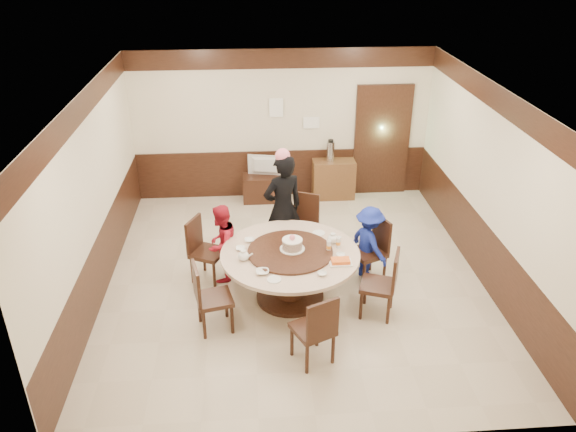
{
  "coord_description": "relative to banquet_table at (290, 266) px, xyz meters",
  "views": [
    {
      "loc": [
        -0.61,
        -7.01,
        4.68
      ],
      "look_at": [
        -0.11,
        -0.1,
        1.1
      ],
      "focal_mm": 35.0,
      "sensor_mm": 36.0,
      "label": 1
    }
  ],
  "objects": [
    {
      "name": "thermos",
      "position": [
        1.01,
        3.28,
        0.41
      ],
      "size": [
        0.15,
        0.15,
        0.38
      ],
      "primitive_type": "cylinder",
      "color": "silver",
      "rests_on": "side_cabinet"
    },
    {
      "name": "teapot_left",
      "position": [
        -0.63,
        -0.15,
        0.28
      ],
      "size": [
        0.17,
        0.15,
        0.13
      ],
      "primitive_type": "ellipsoid",
      "color": "white",
      "rests_on": "banquet_table"
    },
    {
      "name": "person_standing",
      "position": [
        -0.03,
        1.09,
        0.34
      ],
      "size": [
        0.75,
        0.63,
        1.75
      ],
      "primitive_type": "imported",
      "rotation": [
        0.0,
        0.0,
        3.53
      ],
      "color": "black",
      "rests_on": "ground"
    },
    {
      "name": "notice_right",
      "position": [
        0.66,
        3.46,
        0.92
      ],
      "size": [
        0.3,
        0.0,
        0.22
      ],
      "primitive_type": "cube",
      "color": "white",
      "rests_on": "room"
    },
    {
      "name": "tv_stand",
      "position": [
        -0.23,
        3.25,
        -0.28
      ],
      "size": [
        0.85,
        0.45,
        0.5
      ],
      "primitive_type": "cube",
      "color": "black",
      "rests_on": "ground"
    },
    {
      "name": "notice_left",
      "position": [
        0.01,
        3.46,
        1.22
      ],
      "size": [
        0.25,
        0.0,
        0.35
      ],
      "primitive_type": "cube",
      "color": "white",
      "rests_on": "room"
    },
    {
      "name": "bowl_3",
      "position": [
        0.67,
        -0.15,
        0.24
      ],
      "size": [
        0.12,
        0.12,
        0.04
      ],
      "primitive_type": "imported",
      "color": "white",
      "rests_on": "banquet_table"
    },
    {
      "name": "saucer_near",
      "position": [
        -0.25,
        -0.65,
        0.22
      ],
      "size": [
        0.18,
        0.18,
        0.01
      ],
      "primitive_type": "cylinder",
      "color": "white",
      "rests_on": "banquet_table"
    },
    {
      "name": "room",
      "position": [
        0.12,
        0.52,
        0.55
      ],
      "size": [
        6.0,
        6.04,
        2.84
      ],
      "color": "beige",
      "rests_on": "ground"
    },
    {
      "name": "bowl_2",
      "position": [
        -0.39,
        -0.49,
        0.24
      ],
      "size": [
        0.17,
        0.17,
        0.04
      ],
      "primitive_type": "imported",
      "color": "white",
      "rests_on": "banquet_table"
    },
    {
      "name": "bowl_0",
      "position": [
        -0.55,
        0.35,
        0.23
      ],
      "size": [
        0.14,
        0.14,
        0.03
      ],
      "primitive_type": "imported",
      "color": "white",
      "rests_on": "banquet_table"
    },
    {
      "name": "bottle_0",
      "position": [
        0.52,
        -0.01,
        0.3
      ],
      "size": [
        0.06,
        0.06,
        0.16
      ],
      "primitive_type": "cylinder",
      "color": "white",
      "rests_on": "banquet_table"
    },
    {
      "name": "chair_1",
      "position": [
        0.3,
        1.24,
        -0.23
      ],
      "size": [
        0.58,
        0.58,
        0.97
      ],
      "rotation": [
        0.0,
        0.0,
        2.74
      ],
      "color": "black",
      "rests_on": "ground"
    },
    {
      "name": "chair_3",
      "position": [
        -1.04,
        -0.59,
        -0.23
      ],
      "size": [
        0.54,
        0.53,
        0.97
      ],
      "rotation": [
        0.0,
        0.0,
        4.95
      ],
      "color": "black",
      "rests_on": "ground"
    },
    {
      "name": "person_blue",
      "position": [
        1.19,
        0.47,
        0.04
      ],
      "size": [
        0.7,
        0.85,
        1.14
      ],
      "primitive_type": "imported",
      "rotation": [
        0.0,
        0.0,
        2.02
      ],
      "color": "navy",
      "rests_on": "ground"
    },
    {
      "name": "television",
      "position": [
        -0.23,
        3.25,
        0.16
      ],
      "size": [
        0.67,
        0.22,
        0.39
      ],
      "primitive_type": "imported",
      "rotation": [
        0.0,
        0.0,
        2.95
      ],
      "color": "#949496",
      "rests_on": "tv_stand"
    },
    {
      "name": "chair_2",
      "position": [
        -1.18,
        0.58,
        -0.23
      ],
      "size": [
        0.59,
        0.59,
        0.97
      ],
      "rotation": [
        0.0,
        0.0,
        4.27
      ],
      "color": "black",
      "rests_on": "ground"
    },
    {
      "name": "chair_4",
      "position": [
        0.18,
        -1.3,
        -0.23
      ],
      "size": [
        0.58,
        0.59,
        0.97
      ],
      "rotation": [
        0.0,
        0.0,
        6.72
      ],
      "color": "black",
      "rests_on": "ground"
    },
    {
      "name": "bowl_1",
      "position": [
        0.36,
        -0.58,
        0.24
      ],
      "size": [
        0.13,
        0.13,
        0.04
      ],
      "primitive_type": "imported",
      "color": "white",
      "rests_on": "banquet_table"
    },
    {
      "name": "chair_5",
      "position": [
        1.16,
        -0.44,
        -0.23
      ],
      "size": [
        0.57,
        0.56,
        0.97
      ],
      "rotation": [
        0.0,
        0.0,
        7.5
      ],
      "color": "black",
      "rests_on": "ground"
    },
    {
      "name": "teapot_right",
      "position": [
        0.61,
        0.22,
        0.28
      ],
      "size": [
        0.17,
        0.15,
        0.13
      ],
      "primitive_type": "ellipsoid",
      "color": "white",
      "rests_on": "banquet_table"
    },
    {
      "name": "shrimp_platter",
      "position": [
        0.64,
        -0.33,
        0.24
      ],
      "size": [
        0.3,
        0.2,
        0.06
      ],
      "color": "white",
      "rests_on": "banquet_table"
    },
    {
      "name": "birthday_cake",
      "position": [
        0.03,
        0.03,
        0.32
      ],
      "size": [
        0.34,
        0.34,
        0.22
      ],
      "color": "white",
      "rests_on": "banquet_table"
    },
    {
      "name": "bowl_4",
      "position": [
        -0.67,
        0.12,
        0.23
      ],
      "size": [
        0.13,
        0.13,
        0.03
      ],
      "primitive_type": "imported",
      "color": "white",
      "rests_on": "banquet_table"
    },
    {
      "name": "bottle_1",
      "position": [
        0.67,
        0.08,
        0.3
      ],
      "size": [
        0.06,
        0.06,
        0.16
      ],
      "primitive_type": "cylinder",
      "color": "white",
      "rests_on": "banquet_table"
    },
    {
      "name": "chair_0",
      "position": [
        1.2,
        0.42,
        -0.23
      ],
      "size": [
        0.58,
        0.57,
        0.97
      ],
      "rotation": [
        0.0,
        0.0,
        1.96
      ],
      "color": "black",
      "rests_on": "ground"
    },
    {
      "name": "banquet_table",
      "position": [
        0.0,
        0.0,
        0.0
      ],
      "size": [
        1.9,
        1.9,
        0.78
      ],
      "color": "black",
      "rests_on": "ground"
    },
    {
      "name": "saucer_far",
      "position": [
        0.45,
        0.5,
        0.22
      ],
      "size": [
        0.18,
        0.18,
        0.01
      ],
      "primitive_type": "cylinder",
      "color": "white",
      "rests_on": "banquet_table"
    },
    {
      "name": "side_cabinet",
      "position": [
        1.08,
        3.28,
        -0.16
      ],
      "size": [
        0.8,
        0.4,
        0.75
      ],
      "primitive_type": "cube",
      "color": "brown",
      "rests_on": "ground"
    },
    {
      "name": "person_red",
      "position": [
        -0.96,
        0.57,
        0.06
      ],
      "size": [
        0.67,
        0.72,
        1.19
      ],
      "primitive_type": "imported",
      "rotation": [
        0.0,
        0.0,
        4.22
      ],
      "color": "#AF1729",
      "rests_on": "ground"
    }
  ]
}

